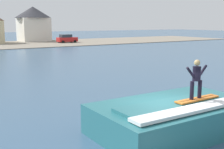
% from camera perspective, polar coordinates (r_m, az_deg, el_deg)
% --- Properties ---
extents(ground_plane, '(260.00, 260.00, 0.00)m').
position_cam_1_polar(ground_plane, '(12.63, 9.63, -10.61)').
color(ground_plane, '#385774').
extents(wave_crest, '(6.60, 3.78, 1.35)m').
position_cam_1_polar(wave_crest, '(12.44, 11.99, -7.91)').
color(wave_crest, '#266870').
rests_on(wave_crest, ground_plane).
extents(surfboard, '(2.20, 0.45, 0.06)m').
position_cam_1_polar(surfboard, '(12.42, 16.15, -4.56)').
color(surfboard, orange).
rests_on(surfboard, wave_crest).
extents(surfer, '(1.15, 0.32, 1.57)m').
position_cam_1_polar(surfer, '(12.14, 15.98, -0.52)').
color(surfer, black).
rests_on(surfer, surfboard).
extents(car_far_shore, '(4.26, 2.19, 1.86)m').
position_cam_1_polar(car_far_shore, '(64.86, -8.71, 6.86)').
color(car_far_shore, red).
rests_on(car_far_shore, ground_plane).
extents(house_gabled_white, '(8.29, 8.29, 7.99)m').
position_cam_1_polar(house_gabled_white, '(71.70, -14.95, 9.74)').
color(house_gabled_white, silver).
rests_on(house_gabled_white, ground_plane).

